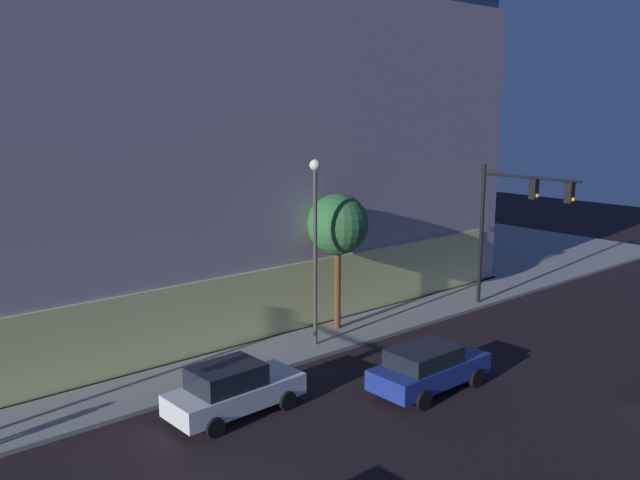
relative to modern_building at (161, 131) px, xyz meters
The scene contains 6 objects.
modern_building is the anchor object (origin of this frame).
traffic_light_far_corner 18.92m from the modern_building, 59.31° to the right, with size 0.32×5.00×6.78m.
street_lamp_sidewalk 14.10m from the modern_building, 92.08° to the right, with size 0.44×0.44×7.44m.
sidewalk_tree 13.31m from the modern_building, 83.09° to the right, with size 2.61×2.61×5.88m.
car_white 19.29m from the modern_building, 110.82° to the right, with size 4.47×2.09×1.68m.
car_blue 20.76m from the modern_building, 90.66° to the right, with size 4.50×2.06×1.58m.
Camera 1 is at (-6.66, -12.13, 9.39)m, focal length 37.19 mm.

